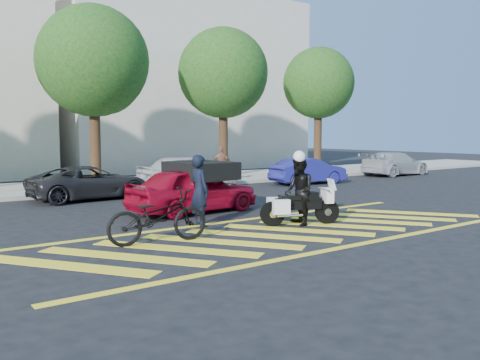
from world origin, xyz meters
TOP-DOWN VIEW (x-y plane):
  - ground at (0.00, 0.00)m, footprint 90.00×90.00m
  - sidewalk at (0.00, 12.00)m, footprint 60.00×5.00m
  - crosswalk at (-0.04, 0.00)m, footprint 12.33×4.00m
  - building_right at (9.00, 21.00)m, footprint 16.00×8.00m
  - tree_center at (0.13, 12.06)m, footprint 4.60×4.60m
  - tree_right at (6.63, 12.06)m, footprint 4.40×4.40m
  - tree_far_right at (13.13, 12.06)m, footprint 4.00×4.00m
  - officer_bike at (-1.12, 1.82)m, footprint 0.44×0.66m
  - bicycle at (-2.85, 0.67)m, footprint 2.25×1.04m
  - police_motorcycle at (0.99, 0.49)m, footprint 1.97×1.10m
  - officer_moto at (0.97, 0.47)m, footprint 0.92×1.03m
  - red_convertible at (-0.15, 3.74)m, footprint 4.05×1.89m
  - parked_mid_left at (-1.52, 8.42)m, footprint 4.30×2.20m
  - parked_mid_right at (2.86, 9.20)m, footprint 4.22×1.76m
  - parked_right at (8.27, 7.80)m, footprint 3.71×1.65m
  - parked_far_right at (15.30, 8.41)m, footprint 4.39×1.88m
  - pedestrian_right at (5.04, 10.00)m, footprint 0.96×0.78m

SIDE VIEW (x-z plane):
  - ground at x=0.00m, z-range 0.00..0.00m
  - crosswalk at x=-0.04m, z-range 0.00..0.01m
  - sidewalk at x=0.00m, z-range 0.00..0.15m
  - police_motorcycle at x=0.99m, z-range 0.04..0.96m
  - bicycle at x=-2.85m, z-range 0.00..1.14m
  - parked_mid_left at x=-1.52m, z-range 0.00..1.16m
  - parked_right at x=8.27m, z-range 0.00..1.18m
  - parked_far_right at x=15.30m, z-range 0.00..1.26m
  - red_convertible at x=-0.15m, z-range 0.00..1.34m
  - parked_mid_right at x=2.86m, z-range 0.00..1.43m
  - officer_moto at x=0.97m, z-range 0.00..1.73m
  - officer_bike at x=-1.12m, z-range 0.00..1.78m
  - pedestrian_right at x=5.04m, z-range 0.15..1.68m
  - tree_far_right at x=13.13m, z-range 1.39..8.49m
  - tree_right at x=6.63m, z-range 1.34..8.75m
  - tree_center at x=0.13m, z-range 1.31..8.88m
  - building_right at x=9.00m, z-range 0.00..11.00m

